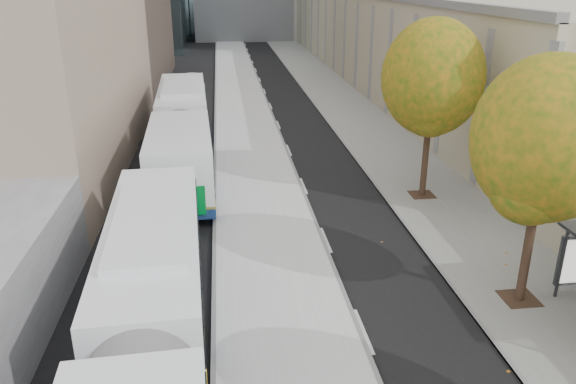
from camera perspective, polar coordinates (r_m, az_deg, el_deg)
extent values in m
cube|color=#B9B9B9|center=(37.51, -4.24, 6.45)|extent=(4.25, 150.00, 0.15)
cube|color=gray|center=(38.68, 7.76, 6.71)|extent=(4.75, 150.00, 0.08)
cube|color=tan|center=(68.75, 11.40, 16.13)|extent=(18.00, 92.00, 8.00)
cylinder|color=black|center=(18.61, 23.11, -5.68)|extent=(0.28, 0.28, 3.24)
sphere|color=#1C510F|center=(17.41, 24.78, 4.89)|extent=(4.20, 4.20, 4.20)
cylinder|color=black|center=(26.13, 13.76, 3.18)|extent=(0.28, 0.28, 3.38)
sphere|color=#1C510F|center=(25.27, 14.49, 11.20)|extent=(4.40, 4.40, 4.40)
cube|color=silver|center=(13.71, -14.14, -15.66)|extent=(3.50, 18.03, 2.99)
cube|color=black|center=(13.39, -14.35, -13.78)|extent=(3.53, 17.32, 1.04)
cube|color=silver|center=(31.54, -10.69, 6.15)|extent=(3.58, 19.23, 3.19)
cube|color=black|center=(31.39, -10.76, 7.18)|extent=(3.61, 18.47, 1.11)
cube|color=#006E26|center=(22.61, -11.97, -0.98)|extent=(2.02, 0.15, 1.23)
imported|color=silver|center=(52.70, -9.63, 11.15)|extent=(2.45, 4.17, 1.33)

